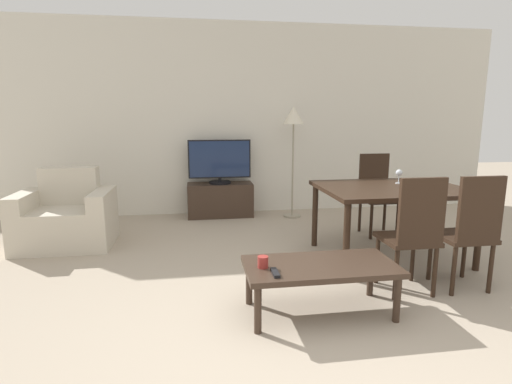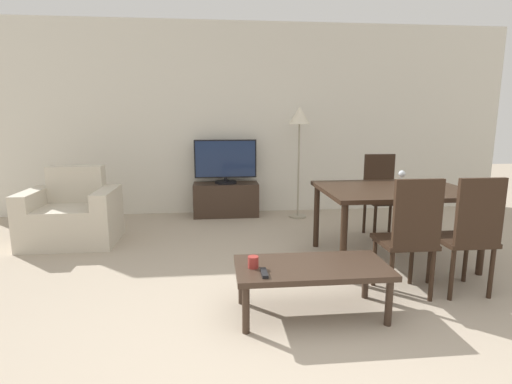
% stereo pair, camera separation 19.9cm
% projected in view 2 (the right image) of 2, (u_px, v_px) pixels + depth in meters
% --- Properties ---
extents(ground_plane, '(18.00, 18.00, 0.00)m').
position_uv_depth(ground_plane, '(306.00, 360.00, 2.33)').
color(ground_plane, tan).
extents(wall_back, '(7.62, 0.06, 2.70)m').
position_uv_depth(wall_back, '(250.00, 120.00, 5.77)').
color(wall_back, silver).
rests_on(wall_back, ground_plane).
extents(armchair, '(0.97, 0.72, 0.84)m').
position_uv_depth(armchair, '(72.00, 216.00, 4.47)').
color(armchair, beige).
rests_on(armchair, ground_plane).
extents(tv_stand, '(0.91, 0.38, 0.47)m').
position_uv_depth(tv_stand, '(226.00, 199.00, 5.68)').
color(tv_stand, '#38281E').
rests_on(tv_stand, ground_plane).
extents(tv, '(0.87, 0.30, 0.61)m').
position_uv_depth(tv, '(225.00, 162.00, 5.58)').
color(tv, black).
rests_on(tv, tv_stand).
extents(coffee_table, '(1.08, 0.53, 0.37)m').
position_uv_depth(coffee_table, '(312.00, 271.00, 2.82)').
color(coffee_table, '#38281E').
rests_on(coffee_table, ground_plane).
extents(dining_table, '(1.39, 1.04, 0.72)m').
position_uv_depth(dining_table, '(393.00, 195.00, 3.86)').
color(dining_table, black).
rests_on(dining_table, ground_plane).
extents(dining_chair_near, '(0.40, 0.40, 0.96)m').
position_uv_depth(dining_chair_near, '(410.00, 233.00, 3.04)').
color(dining_chair_near, black).
rests_on(dining_chair_near, ground_plane).
extents(dining_chair_far, '(0.40, 0.40, 0.96)m').
position_uv_depth(dining_chair_far, '(381.00, 192.00, 4.73)').
color(dining_chair_far, black).
rests_on(dining_chair_far, ground_plane).
extents(dining_chair_near_right, '(0.40, 0.40, 0.96)m').
position_uv_depth(dining_chair_near_right, '(469.00, 231.00, 3.09)').
color(dining_chair_near_right, black).
rests_on(dining_chair_near_right, ground_plane).
extents(floor_lamp, '(0.29, 0.29, 1.54)m').
position_uv_depth(floor_lamp, '(299.00, 124.00, 5.39)').
color(floor_lamp, gray).
rests_on(floor_lamp, ground_plane).
extents(remote_primary, '(0.04, 0.15, 0.02)m').
position_uv_depth(remote_primary, '(264.00, 273.00, 2.65)').
color(remote_primary, black).
rests_on(remote_primary, coffee_table).
extents(cup_white_near, '(0.07, 0.07, 0.08)m').
position_uv_depth(cup_white_near, '(253.00, 262.00, 2.76)').
color(cup_white_near, maroon).
rests_on(cup_white_near, coffee_table).
extents(wine_glass_left, '(0.07, 0.07, 0.15)m').
position_uv_depth(wine_glass_left, '(402.00, 175.00, 4.01)').
color(wine_glass_left, silver).
rests_on(wine_glass_left, dining_table).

